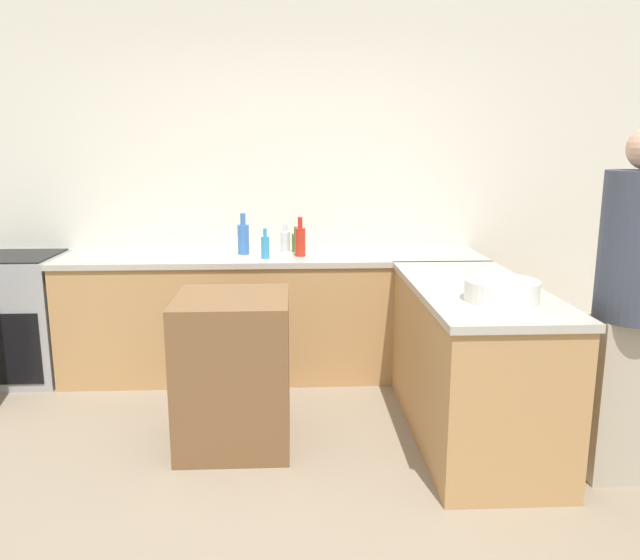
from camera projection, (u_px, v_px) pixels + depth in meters
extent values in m
plane|color=gray|center=(265.00, 513.00, 2.88)|extent=(14.00, 14.00, 0.00)
cube|color=silver|center=(273.00, 188.00, 4.72)|extent=(8.00, 0.06, 2.70)
cube|color=tan|center=(273.00, 317.00, 4.58)|extent=(2.99, 0.63, 0.85)
cube|color=#ADA89E|center=(273.00, 258.00, 4.49)|extent=(3.02, 0.66, 0.04)
cube|color=tan|center=(472.00, 365.00, 3.58)|extent=(0.66, 1.54, 0.85)
cube|color=#ADA89E|center=(476.00, 290.00, 3.48)|extent=(0.69, 1.57, 0.04)
cube|color=#99999E|center=(18.00, 318.00, 4.49)|extent=(0.65, 0.63, 0.89)
cube|color=black|center=(11.00, 256.00, 4.40)|extent=(0.60, 0.58, 0.01)
cube|color=brown|center=(234.00, 371.00, 3.49)|extent=(0.62, 0.64, 0.85)
cylinder|color=white|center=(502.00, 290.00, 3.14)|extent=(0.37, 0.37, 0.11)
cylinder|color=#338CBF|center=(265.00, 248.00, 4.33)|extent=(0.06, 0.06, 0.15)
cylinder|color=#338CBF|center=(265.00, 233.00, 4.31)|extent=(0.03, 0.03, 0.06)
cylinder|color=silver|center=(285.00, 241.00, 4.64)|extent=(0.07, 0.07, 0.14)
cylinder|color=silver|center=(285.00, 228.00, 4.62)|extent=(0.03, 0.03, 0.06)
cylinder|color=#386BB7|center=(243.00, 239.00, 4.50)|extent=(0.08, 0.08, 0.21)
cylinder|color=#386BB7|center=(243.00, 219.00, 4.47)|extent=(0.04, 0.04, 0.08)
cylinder|color=#475B1E|center=(296.00, 243.00, 4.61)|extent=(0.06, 0.06, 0.13)
cylinder|color=#475B1E|center=(296.00, 230.00, 4.59)|extent=(0.03, 0.03, 0.05)
cylinder|color=red|center=(300.00, 242.00, 4.41)|extent=(0.07, 0.07, 0.20)
cylinder|color=red|center=(300.00, 223.00, 4.38)|extent=(0.03, 0.03, 0.08)
cube|color=#ADA38E|center=(622.00, 400.00, 3.10)|extent=(0.32, 0.20, 0.84)
cylinder|color=#383D4C|center=(639.00, 246.00, 2.94)|extent=(0.36, 0.36, 0.71)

